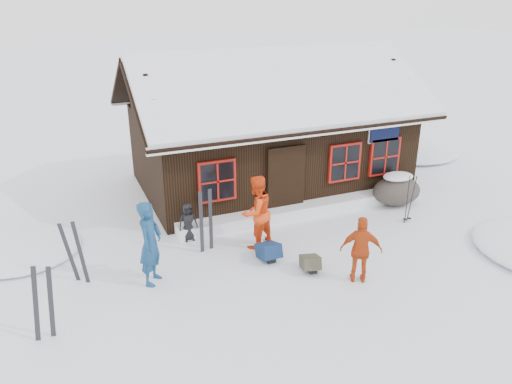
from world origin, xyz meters
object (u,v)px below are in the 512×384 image
ski_poles (409,200)px  backpack_olive (310,265)px  skier_teal (150,243)px  ski_pair_left (43,304)px  boulder (397,190)px  backpack_blue (269,254)px  skier_orange_right (361,250)px  skier_orange_left (256,212)px  skier_crouched (188,222)px

ski_poles → backpack_olive: size_ratio=2.61×
skier_teal → ski_pair_left: 2.49m
boulder → backpack_blue: (-4.90, -1.58, -0.28)m
boulder → backpack_olive: (-4.22, -2.41, -0.30)m
skier_orange_right → boulder: skier_orange_right is taller
backpack_blue → skier_orange_right: bearing=-48.4°
skier_orange_left → skier_crouched: size_ratio=1.85×
skier_teal → ski_poles: skier_teal is taller
skier_teal → boulder: 7.80m
skier_teal → ski_poles: bearing=-53.2°
skier_teal → skier_orange_right: skier_teal is taller
skier_crouched → backpack_blue: (1.48, -1.74, -0.34)m
skier_orange_left → skier_orange_right: bearing=100.8°
ski_poles → backpack_blue: (-4.43, -0.45, -0.49)m
ski_poles → ski_pair_left: bearing=-170.9°
boulder → skier_crouched: bearing=178.6°
skier_orange_left → ski_poles: (4.43, -0.31, -0.28)m
skier_crouched → boulder: 6.38m
ski_pair_left → ski_poles: bearing=19.1°
skier_orange_left → ski_poles: 4.45m
skier_orange_left → ski_pair_left: (-4.94, -1.81, -0.20)m
skier_teal → backpack_blue: skier_teal is taller
backpack_olive → skier_crouched: bearing=144.3°
skier_teal → skier_crouched: size_ratio=1.90×
skier_crouched → backpack_blue: skier_crouched is taller
skier_crouched → backpack_olive: skier_crouched is taller
ski_pair_left → backpack_blue: 5.08m
skier_orange_left → boulder: size_ratio=1.24×
backpack_blue → backpack_olive: 1.06m
skier_teal → skier_orange_left: size_ratio=1.03×
skier_teal → ski_pair_left: bearing=151.8°
skier_crouched → backpack_olive: 3.37m
skier_teal → ski_poles: (7.18, 0.35, -0.30)m
skier_orange_right → ski_pair_left: 6.43m
skier_crouched → boulder: skier_crouched is taller
skier_orange_right → backpack_olive: (-0.79, 0.80, -0.63)m
skier_teal → boulder: size_ratio=1.27×
skier_teal → backpack_olive: skier_teal is taller
boulder → backpack_olive: size_ratio=2.84×
ski_pair_left → backpack_olive: ski_pair_left is taller
skier_orange_right → boulder: 4.71m
skier_crouched → ski_poles: size_ratio=0.73×
skier_orange_left → ski_poles: size_ratio=1.34×
backpack_olive → boulder: bearing=43.8°
ski_poles → boulder: bearing=67.8°
skier_orange_right → backpack_olive: bearing=-14.7°
skier_crouched → ski_pair_left: 4.45m
skier_crouched → skier_teal: bearing=-129.6°
boulder → backpack_blue: boulder is taller
skier_teal → backpack_olive: 3.64m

